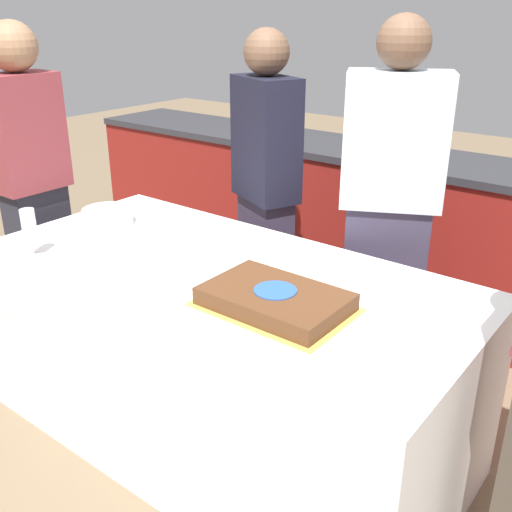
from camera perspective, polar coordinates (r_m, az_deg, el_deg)
ground_plane at (r=2.66m, az=-3.06°, el=-16.55°), size 14.00×14.00×0.00m
back_counter at (r=3.58m, az=13.06°, el=2.25°), size 4.40×0.58×0.92m
dining_table at (r=2.43m, az=-3.25°, el=-9.56°), size 1.93×0.93×0.77m
cake at (r=1.96m, az=1.83°, el=-4.15°), size 0.50×0.34×0.07m
plate_stack at (r=2.77m, az=-13.94°, el=3.63°), size 0.22×0.22×0.08m
wine_glass at (r=2.48m, az=-20.84°, el=2.82°), size 0.07×0.07×0.19m
side_plate_near_cake at (r=2.17m, az=8.93°, el=-2.45°), size 0.21×0.21×0.00m
side_plate_right_edge at (r=2.00m, az=14.68°, el=-5.28°), size 0.21×0.21×0.00m
utensil_pile at (r=2.09m, az=-11.17°, el=-3.37°), size 0.18×0.09×0.02m
person_cutting_cake at (r=2.58m, az=12.47°, el=3.61°), size 0.45×0.36×1.66m
person_seated_left at (r=3.09m, az=-20.45°, el=6.04°), size 0.22×0.33×1.63m
person_standing_back at (r=2.90m, az=0.93°, el=5.84°), size 0.39×0.32×1.60m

